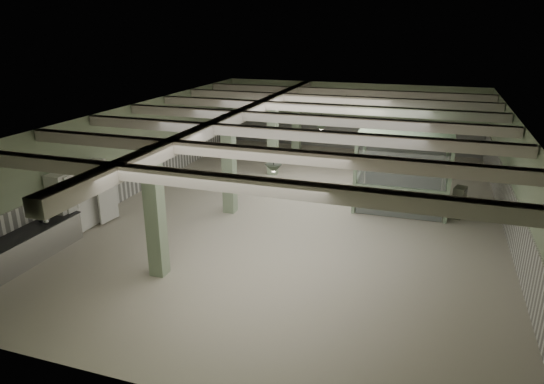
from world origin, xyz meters
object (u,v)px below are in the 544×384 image
(walkin_cooler, at_px, (81,199))
(guard_booth, at_px, (404,158))
(filing_cabinet, at_px, (459,202))
(prep_counter, at_px, (15,253))

(walkin_cooler, height_order, guard_booth, guard_booth)
(guard_booth, bearing_deg, filing_cabinet, -17.45)
(prep_counter, bearing_deg, guard_booth, 40.96)
(guard_booth, bearing_deg, walkin_cooler, -152.08)
(prep_counter, distance_m, filing_cabinet, 14.45)
(prep_counter, bearing_deg, filing_cabinet, 33.82)
(walkin_cooler, xyz_separation_m, guard_booth, (10.03, 5.63, 0.80))
(prep_counter, height_order, guard_booth, guard_booth)
(guard_booth, bearing_deg, prep_counter, -140.44)
(walkin_cooler, xyz_separation_m, filing_cabinet, (12.09, 5.04, -0.49))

